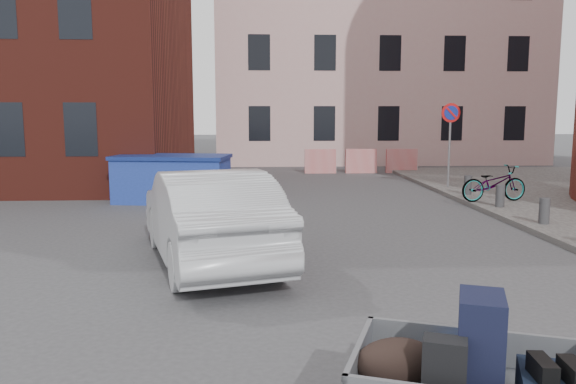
{
  "coord_description": "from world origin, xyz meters",
  "views": [
    {
      "loc": [
        -0.03,
        -8.01,
        2.42
      ],
      "look_at": [
        0.46,
        1.51,
        1.1
      ],
      "focal_mm": 35.0,
      "sensor_mm": 36.0,
      "label": 1
    }
  ],
  "objects": [
    {
      "name": "barriers",
      "position": [
        4.2,
        15.0,
        0.5
      ],
      "size": [
        4.7,
        0.18,
        1.0
      ],
      "color": "red",
      "rests_on": "ground"
    },
    {
      "name": "ground",
      "position": [
        0.0,
        0.0,
        0.0
      ],
      "size": [
        120.0,
        120.0,
        0.0
      ],
      "primitive_type": "plane",
      "color": "#38383A",
      "rests_on": "ground"
    },
    {
      "name": "trailer",
      "position": [
        1.41,
        -4.42,
        0.61
      ],
      "size": [
        1.88,
        1.98,
        1.2
      ],
      "rotation": [
        0.0,
        0.0,
        -0.35
      ],
      "color": "black",
      "rests_on": "ground"
    },
    {
      "name": "bicycle",
      "position": [
        6.2,
        6.48,
        0.6
      ],
      "size": [
        1.9,
        0.89,
        0.96
      ],
      "primitive_type": "imported",
      "rotation": [
        0.0,
        0.0,
        1.71
      ],
      "color": "black",
      "rests_on": "sidewalk"
    },
    {
      "name": "bollards",
      "position": [
        6.0,
        3.4,
        0.4
      ],
      "size": [
        0.22,
        9.02,
        0.55
      ],
      "color": "#3A3A3D",
      "rests_on": "sidewalk"
    },
    {
      "name": "silver_car",
      "position": [
        -0.86,
        1.09,
        0.77
      ],
      "size": [
        2.87,
        4.94,
        1.54
      ],
      "primitive_type": "imported",
      "rotation": [
        0.0,
        0.0,
        3.42
      ],
      "color": "#BABEC2",
      "rests_on": "ground"
    },
    {
      "name": "no_parking_sign",
      "position": [
        6.0,
        9.48,
        2.01
      ],
      "size": [
        0.6,
        0.09,
        2.65
      ],
      "color": "gray",
      "rests_on": "sidewalk"
    },
    {
      "name": "building_pink",
      "position": [
        6.0,
        22.0,
        7.0
      ],
      "size": [
        16.0,
        8.0,
        14.0
      ],
      "primitive_type": "cube",
      "color": "#D3A5A2",
      "rests_on": "ground"
    },
    {
      "name": "dumpster",
      "position": [
        -2.45,
        7.64,
        0.66
      ],
      "size": [
        3.31,
        2.04,
        1.3
      ],
      "rotation": [
        0.0,
        0.0,
        -0.15
      ],
      "color": "#213AA0",
      "rests_on": "ground"
    }
  ]
}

